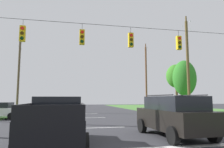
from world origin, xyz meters
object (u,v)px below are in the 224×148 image
suv_black (173,115)px  utility_pole_mid_right (188,65)px  overhead_signal_span (108,65)px  tree_roadside_right (184,78)px  utility_pole_far_right (146,76)px  pickup_truck (57,121)px  utility_pole_far_left (19,73)px  tree_roadside_far_right (176,76)px

suv_black → utility_pole_mid_right: size_ratio=0.45×
suv_black → overhead_signal_span: bearing=130.0°
overhead_signal_span → tree_roadside_right: 16.10m
utility_pole_mid_right → utility_pole_far_right: bearing=90.3°
overhead_signal_span → pickup_truck: (-2.84, -4.08, -3.01)m
utility_pole_far_left → tree_roadside_far_right: bearing=-8.4°
utility_pole_far_right → overhead_signal_span: bearing=-117.6°
pickup_truck → suv_black: bearing=8.9°
suv_black → utility_pole_far_right: bearing=72.0°
utility_pole_far_right → utility_pole_far_left: size_ratio=0.98×
overhead_signal_span → utility_pole_mid_right: bearing=35.0°
utility_pole_far_left → tree_roadside_far_right: 23.39m
utility_pole_mid_right → tree_roadside_far_right: (3.70, 9.23, -0.15)m
utility_pole_far_right → tree_roadside_far_right: size_ratio=1.54×
pickup_truck → tree_roadside_right: (14.69, 14.97, 3.42)m
utility_pole_far_right → utility_pole_far_left: bearing=178.1°
overhead_signal_span → utility_pole_mid_right: 12.23m
pickup_truck → tree_roadside_far_right: size_ratio=0.78×
suv_black → utility_pole_far_right: utility_pole_far_right is taller
suv_black → utility_pole_far_left: 26.24m
utility_pole_far_right → tree_roadside_right: bearing=-76.4°
tree_roadside_right → tree_roadside_far_right: tree_roadside_far_right is taller
suv_black → tree_roadside_far_right: 22.67m
overhead_signal_span → utility_pole_far_right: bearing=62.4°
tree_roadside_far_right → utility_pole_far_right: bearing=143.6°
overhead_signal_span → tree_roadside_right: overhead_signal_span is taller
utility_pole_far_left → overhead_signal_span: bearing=-64.2°
suv_black → utility_pole_mid_right: 13.23m
utility_pole_far_left → tree_roadside_right: bearing=-22.2°
overhead_signal_span → utility_pole_far_left: (-9.48, 19.59, 1.55)m
utility_pole_far_right → tree_roadside_right: 8.37m
overhead_signal_span → utility_pole_mid_right: utility_pole_mid_right is taller
suv_black → tree_roadside_right: (9.15, 14.11, 3.32)m
overhead_signal_span → tree_roadside_far_right: (13.66, 16.19, 1.23)m
pickup_truck → utility_pole_far_left: size_ratio=0.49×
pickup_truck → suv_black: size_ratio=1.12×
suv_black → utility_pole_far_right: 23.73m
utility_pole_mid_right → overhead_signal_span: bearing=-145.0°
suv_black → utility_pole_far_left: (-12.18, 22.81, 4.47)m
utility_pole_mid_right → utility_pole_far_left: (-19.44, 12.63, 0.17)m
tree_roadside_far_right → utility_pole_far_left: bearing=171.6°
pickup_truck → suv_black: suv_black is taller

